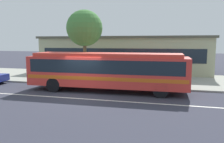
# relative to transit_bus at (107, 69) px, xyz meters

# --- Properties ---
(ground_plane) EXTENTS (120.00, 120.00, 0.00)m
(ground_plane) POSITION_rel_transit_bus_xyz_m (-1.32, -1.74, -1.57)
(ground_plane) COLOR #333441
(sidewalk_slab) EXTENTS (60.00, 8.00, 0.12)m
(sidewalk_slab) POSITION_rel_transit_bus_xyz_m (-1.32, 5.35, -1.51)
(sidewalk_slab) COLOR #9C9C90
(sidewalk_slab) RESTS_ON ground_plane
(lane_stripe_center) EXTENTS (56.00, 0.16, 0.01)m
(lane_stripe_center) POSITION_rel_transit_bus_xyz_m (-1.32, -2.54, -1.56)
(lane_stripe_center) COLOR silver
(lane_stripe_center) RESTS_ON ground_plane
(transit_bus) EXTENTS (11.09, 2.79, 2.69)m
(transit_bus) POSITION_rel_transit_bus_xyz_m (0.00, 0.00, 0.00)
(transit_bus) COLOR red
(transit_bus) RESTS_ON ground_plane
(pedestrian_waiting_near_sign) EXTENTS (0.46, 0.46, 1.74)m
(pedestrian_waiting_near_sign) POSITION_rel_transit_bus_xyz_m (4.01, 2.35, -0.43)
(pedestrian_waiting_near_sign) COLOR #3C3B40
(pedestrian_waiting_near_sign) RESTS_ON sidewalk_slab
(pedestrian_walking_along_curb) EXTENTS (0.40, 0.40, 1.63)m
(pedestrian_walking_along_curb) POSITION_rel_transit_bus_xyz_m (0.52, 1.97, -0.50)
(pedestrian_walking_along_curb) COLOR olive
(pedestrian_walking_along_curb) RESTS_ON sidewalk_slab
(bus_stop_sign) EXTENTS (0.09, 0.44, 2.51)m
(bus_stop_sign) POSITION_rel_transit_bus_xyz_m (3.50, 1.93, 0.16)
(bus_stop_sign) COLOR gray
(bus_stop_sign) RESTS_ON sidewalk_slab
(street_tree_near_stop) EXTENTS (3.10, 3.10, 6.06)m
(street_tree_near_stop) POSITION_rel_transit_bus_xyz_m (-2.98, 3.41, 3.03)
(street_tree_near_stop) COLOR brown
(street_tree_near_stop) RESTS_ON sidewalk_slab
(station_building) EXTENTS (18.79, 7.46, 4.05)m
(station_building) POSITION_rel_transit_bus_xyz_m (-0.92, 11.14, 0.47)
(station_building) COLOR #A1A783
(station_building) RESTS_ON ground_plane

